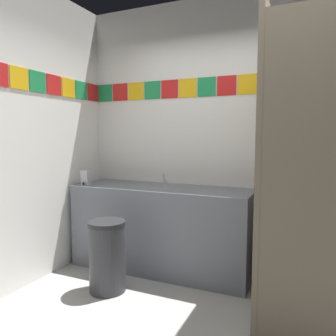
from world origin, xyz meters
TOP-DOWN VIEW (x-y plane):
  - wall_back at (-0.00, 1.55)m, footprint 3.63×0.09m
  - vanity_counter at (-0.82, 1.21)m, footprint 1.90×0.61m
  - faucet_center at (-0.82, 1.30)m, footprint 0.04×0.10m
  - soap_dispenser at (-1.65, 1.02)m, footprint 0.09×0.09m
  - stall_divider at (0.49, 0.56)m, footprint 0.92×1.41m
  - trash_bin at (-1.06, 0.55)m, footprint 0.34×0.34m

SIDE VIEW (x-z plane):
  - trash_bin at x=-1.06m, z-range 0.00..0.65m
  - vanity_counter at x=-0.82m, z-range 0.01..0.89m
  - faucet_center at x=-0.82m, z-range 0.87..1.01m
  - soap_dispenser at x=-1.65m, z-range 0.88..1.04m
  - stall_divider at x=0.49m, z-range 0.00..2.23m
  - wall_back at x=0.00m, z-range 0.00..2.87m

